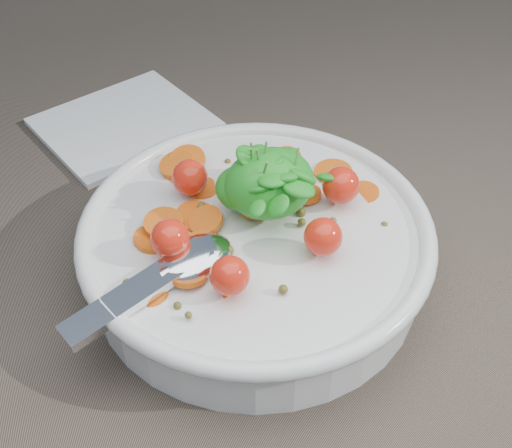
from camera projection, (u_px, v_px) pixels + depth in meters
name	position (u px, v px, depth m)	size (l,w,h in m)	color
ground	(221.00, 270.00, 0.57)	(6.00, 6.00, 0.00)	#6A5B4B
bowl	(256.00, 244.00, 0.54)	(0.32, 0.30, 0.13)	white
napkin	(124.00, 123.00, 0.73)	(0.18, 0.15, 0.01)	white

